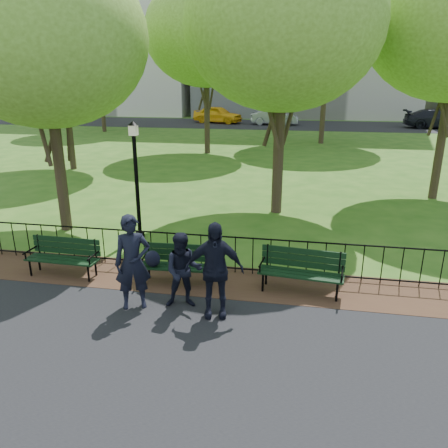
% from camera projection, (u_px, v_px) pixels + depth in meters
% --- Properties ---
extents(ground, '(120.00, 120.00, 0.00)m').
position_uv_depth(ground, '(167.00, 313.00, 8.37)').
color(ground, '#2A5717').
extents(dirt_strip, '(60.00, 1.60, 0.01)m').
position_uv_depth(dirt_strip, '(188.00, 278.00, 9.77)').
color(dirt_strip, '#3B2218').
rests_on(dirt_strip, ground).
extents(far_street, '(70.00, 9.00, 0.01)m').
position_uv_depth(far_street, '(279.00, 125.00, 40.98)').
color(far_street, black).
rests_on(far_street, ground).
extents(iron_fence, '(24.06, 0.06, 1.00)m').
position_uv_depth(iron_fence, '(193.00, 250.00, 10.08)').
color(iron_fence, black).
rests_on(iron_fence, ground).
extents(apartment_west, '(22.00, 15.00, 26.00)m').
position_uv_depth(apartment_west, '(107.00, 1.00, 52.67)').
color(apartment_west, white).
rests_on(apartment_west, ground).
extents(park_bench_main, '(1.66, 0.59, 0.93)m').
position_uv_depth(park_bench_main, '(170.00, 259.00, 9.41)').
color(park_bench_main, black).
rests_on(park_bench_main, ground).
extents(park_bench_left_a, '(1.66, 0.56, 0.93)m').
position_uv_depth(park_bench_left_a, '(64.00, 253.00, 9.82)').
color(park_bench_left_a, black).
rests_on(park_bench_left_a, ground).
extents(park_bench_right_a, '(1.78, 0.73, 0.99)m').
position_uv_depth(park_bench_right_a, '(302.00, 266.00, 9.05)').
color(park_bench_right_a, black).
rests_on(park_bench_right_a, ground).
extents(lamppost, '(0.29, 0.29, 3.21)m').
position_uv_depth(lamppost, '(136.00, 176.00, 11.79)').
color(lamppost, black).
rests_on(lamppost, ground).
extents(tree_near_w, '(5.41, 5.41, 7.55)m').
position_uv_depth(tree_near_w, '(44.00, 38.00, 11.30)').
color(tree_near_w, '#2D2116').
rests_on(tree_near_w, ground).
extents(tree_near_e, '(5.94, 5.94, 8.28)m').
position_uv_depth(tree_near_e, '(284.00, 25.00, 12.80)').
color(tree_near_e, '#2D2116').
rests_on(tree_near_e, ground).
extents(tree_mid_w, '(6.38, 6.38, 8.89)m').
position_uv_depth(tree_mid_w, '(58.00, 32.00, 19.43)').
color(tree_mid_w, '#2D2116').
rests_on(tree_mid_w, ground).
extents(tree_far_c, '(6.77, 6.77, 9.44)m').
position_uv_depth(tree_far_c, '(206.00, 33.00, 23.76)').
color(tree_far_c, '#2D2116').
rests_on(tree_far_c, ground).
extents(tree_far_e, '(8.23, 8.23, 11.48)m').
position_uv_depth(tree_far_e, '(330.00, 14.00, 27.06)').
color(tree_far_e, '#2D2116').
rests_on(tree_far_e, ground).
extents(tree_far_w, '(7.18, 7.18, 10.00)m').
position_uv_depth(tree_far_w, '(97.00, 40.00, 33.69)').
color(tree_far_w, '#2D2116').
rests_on(tree_far_w, ground).
extents(person_left, '(0.80, 0.67, 1.87)m').
position_uv_depth(person_left, '(133.00, 262.00, 8.29)').
color(person_left, black).
rests_on(person_left, asphalt_path).
extents(person_mid, '(0.80, 0.54, 1.51)m').
position_uv_depth(person_mid, '(183.00, 271.00, 8.37)').
color(person_mid, black).
rests_on(person_mid, asphalt_path).
extents(person_right, '(1.14, 0.61, 1.85)m').
position_uv_depth(person_right, '(214.00, 270.00, 8.01)').
color(person_right, black).
rests_on(person_right, asphalt_path).
extents(taxi, '(5.09, 3.09, 1.62)m').
position_uv_depth(taxi, '(218.00, 114.00, 42.18)').
color(taxi, yellow).
rests_on(taxi, far_street).
extents(sedan_silver, '(4.38, 1.61, 1.43)m').
position_uv_depth(sedan_silver, '(275.00, 117.00, 40.55)').
color(sedan_silver, '#989A9F').
rests_on(sedan_silver, far_street).
extents(sedan_dark, '(5.54, 2.29, 1.60)m').
position_uv_depth(sedan_dark, '(437.00, 119.00, 37.85)').
color(sedan_dark, black).
rests_on(sedan_dark, far_street).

